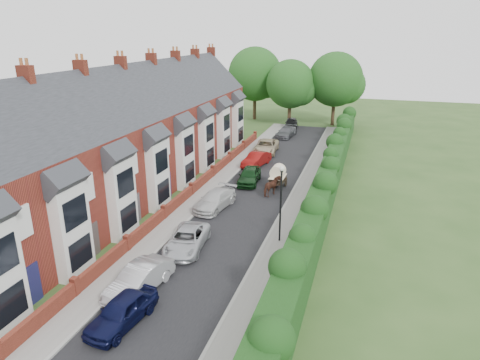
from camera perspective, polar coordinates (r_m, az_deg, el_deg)
The scene contains 24 objects.
ground at distance 25.64m, azimuth -4.27°, elevation -11.15°, with size 140.00×140.00×0.00m, color #2D4C1E.
road at distance 35.18m, azimuth 1.47°, elevation -2.33°, with size 6.00×58.00×0.02m, color black.
pavement_hedge_side at distance 34.37m, azimuth 8.07°, elevation -2.97°, with size 2.20×58.00×0.12m, color gray.
pavement_house_side at distance 36.32m, azimuth -4.39°, elevation -1.59°, with size 1.70×58.00×0.12m, color gray.
kerb_hedge_side at distance 34.52m, azimuth 6.35°, elevation -2.78°, with size 0.18×58.00×0.13m, color #999993.
kerb_house_side at distance 36.05m, azimuth -3.20°, elevation -1.71°, with size 0.18×58.00×0.13m, color #999993.
hedge at distance 33.61m, azimuth 11.22°, elevation -0.86°, with size 2.10×58.00×2.85m.
terrace_row at distance 37.00m, azimuth -14.63°, elevation 5.39°, with size 9.05×40.50×11.50m.
garden_wall_row at distance 35.68m, azimuth -6.48°, elevation -1.36°, with size 0.35×40.35×1.10m.
lamppost at distance 26.79m, azimuth 5.48°, elevation -1.96°, with size 0.32×0.32×5.16m.
tree_far_left at distance 61.99m, azimuth 7.06°, elevation 12.42°, with size 7.14×6.80×9.29m.
tree_far_right at distance 63.12m, azimuth 12.96°, elevation 12.76°, with size 7.98×7.60×10.31m.
tree_far_back at distance 66.09m, azimuth 2.37°, elevation 13.76°, with size 8.40×8.00×10.82m.
car_navy at distance 21.41m, azimuth -15.46°, elevation -16.50°, with size 1.63×4.05×1.38m, color black.
car_silver_a at distance 23.48m, azimuth -13.26°, elevation -12.73°, with size 1.52×4.36×1.44m, color #A3A2A7.
car_silver_b at distance 27.14m, azimuth -7.09°, elevation -7.88°, with size 2.12×4.59×1.27m, color #B8BAC0.
car_white at distance 32.92m, azimuth -3.39°, elevation -2.68°, with size 1.88×4.63×1.34m, color silver.
car_green at distance 38.20m, azimuth 1.24°, elevation 0.60°, with size 1.71×4.26×1.45m, color black.
car_red at distance 43.22m, azimuth 2.20°, elevation 2.78°, with size 1.47×4.20×1.38m, color maroon.
car_beige at distance 47.98m, azimuth 3.49°, elevation 4.47°, with size 2.39×5.19×1.44m, color tan.
car_grey at distance 55.60m, azimuth 6.17°, elevation 6.38°, with size 1.82×4.49×1.30m, color #525359.
car_black at distance 60.89m, azimuth 6.84°, elevation 7.54°, with size 1.69×4.20×1.43m, color black.
horse at distance 35.34m, azimuth 4.34°, elevation -0.91°, with size 0.86×1.89×1.59m, color #48251A.
horse_cart at distance 37.09m, azimuth 5.07°, elevation 0.70°, with size 1.31×2.89×2.09m.
Camera 1 is at (8.31, -20.50, 12.96)m, focal length 32.00 mm.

